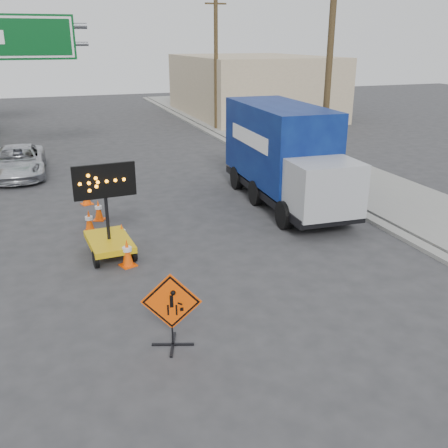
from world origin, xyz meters
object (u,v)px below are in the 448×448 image
construction_sign (171,308)px  pickup_truck (18,162)px  box_truck (284,160)px  arrow_board (109,235)px

construction_sign → pickup_truck: 15.60m
pickup_truck → box_truck: bearing=-37.2°
arrow_board → construction_sign: bearing=-87.5°
arrow_board → pickup_truck: size_ratio=0.56×
arrow_board → box_truck: 7.43m
arrow_board → box_truck: box_truck is taller
pickup_truck → box_truck: 12.10m
pickup_truck → box_truck: size_ratio=0.63×
pickup_truck → box_truck: (9.46, -7.48, 0.95)m
construction_sign → box_truck: (6.21, 7.78, 0.77)m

